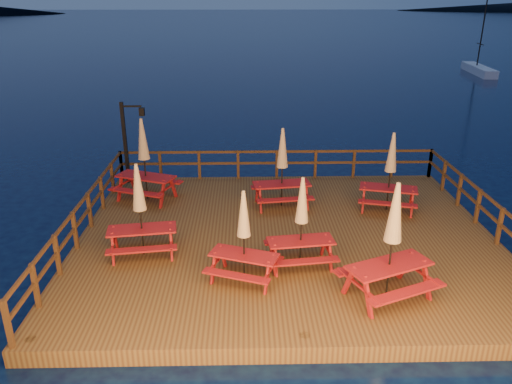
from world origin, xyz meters
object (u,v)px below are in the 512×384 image
(lamp_post, at_px, (129,135))
(picnic_table_2, at_px, (244,235))
(picnic_table_1, at_px, (392,240))
(picnic_table_0, at_px, (144,158))
(sailboat, at_px, (479,70))

(lamp_post, bearing_deg, picnic_table_2, -59.22)
(picnic_table_1, bearing_deg, picnic_table_0, 113.70)
(lamp_post, relative_size, picnic_table_1, 1.07)
(lamp_post, bearing_deg, sailboat, 48.52)
(lamp_post, xyz_separation_m, picnic_table_0, (0.84, -1.69, -0.34))
(sailboat, height_order, picnic_table_1, sailboat)
(picnic_table_0, distance_m, picnic_table_2, 6.23)
(picnic_table_0, bearing_deg, lamp_post, 138.08)
(picnic_table_2, bearing_deg, lamp_post, 141.24)
(lamp_post, xyz_separation_m, picnic_table_1, (7.44, -7.78, -0.33))
(lamp_post, distance_m, picnic_table_1, 10.77)
(sailboat, bearing_deg, picnic_table_1, -109.90)
(picnic_table_2, bearing_deg, picnic_table_0, 142.61)
(lamp_post, distance_m, picnic_table_0, 1.92)
(picnic_table_0, bearing_deg, picnic_table_1, -20.86)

